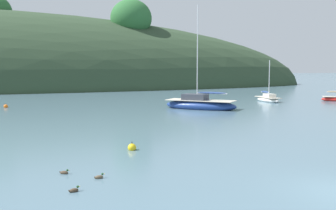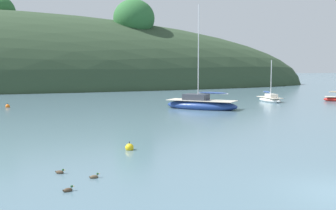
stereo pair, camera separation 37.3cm
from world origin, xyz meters
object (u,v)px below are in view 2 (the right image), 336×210
(sailboat_white_near, at_px, (201,104))
(sailboat_red_portside, at_px, (270,99))
(mooring_buoy_outer, at_px, (8,106))
(duck_lone_right, at_px, (94,177))
(mooring_buoy_inner, at_px, (129,148))
(duck_lead, at_px, (60,172))
(duck_trailing, at_px, (68,190))

(sailboat_white_near, height_order, sailboat_red_portside, sailboat_white_near)
(sailboat_white_near, distance_m, mooring_buoy_outer, 20.27)
(sailboat_red_portside, bearing_deg, duck_lone_right, -132.07)
(sailboat_red_portside, relative_size, mooring_buoy_inner, 9.66)
(sailboat_white_near, xyz_separation_m, sailboat_red_portside, (11.18, 5.18, -0.15))
(sailboat_white_near, xyz_separation_m, duck_lead, (-14.87, -21.19, -0.40))
(sailboat_red_portside, relative_size, duck_trailing, 12.45)
(mooring_buoy_outer, distance_m, duck_trailing, 31.51)
(sailboat_red_portside, xyz_separation_m, duck_trailing, (-25.90, -28.89, -0.25))
(sailboat_white_near, bearing_deg, sailboat_red_portside, 24.87)
(mooring_buoy_inner, relative_size, mooring_buoy_outer, 1.00)
(duck_lead, bearing_deg, sailboat_red_portside, 45.36)
(sailboat_red_portside, distance_m, duck_lead, 37.07)
(mooring_buoy_inner, xyz_separation_m, duck_lone_right, (-2.43, -4.78, -0.07))
(sailboat_white_near, relative_size, duck_trailing, 25.52)
(duck_lone_right, distance_m, duck_lead, 1.66)
(sailboat_white_near, height_order, mooring_buoy_outer, sailboat_white_near)
(mooring_buoy_outer, relative_size, duck_trailing, 1.29)
(duck_lone_right, height_order, duck_trailing, same)
(sailboat_white_near, relative_size, mooring_buoy_inner, 19.79)
(mooring_buoy_inner, xyz_separation_m, duck_lead, (-3.67, -3.67, -0.07))
(sailboat_white_near, bearing_deg, duck_trailing, -121.83)
(mooring_buoy_inner, height_order, mooring_buoy_outer, same)
(sailboat_white_near, distance_m, sailboat_red_portside, 12.32)
(sailboat_white_near, height_order, mooring_buoy_inner, sailboat_white_near)
(sailboat_red_portside, relative_size, duck_lead, 12.95)
(mooring_buoy_inner, height_order, duck_lead, mooring_buoy_inner)
(duck_trailing, bearing_deg, duck_lead, 93.42)
(duck_trailing, bearing_deg, sailboat_red_portside, 48.13)
(duck_trailing, bearing_deg, duck_lone_right, 52.42)
(mooring_buoy_inner, bearing_deg, duck_lone_right, -117.00)
(mooring_buoy_inner, distance_m, mooring_buoy_outer, 26.19)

